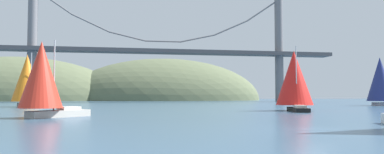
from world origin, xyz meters
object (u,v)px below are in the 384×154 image
at_px(sailboat_scarlet_sail, 43,77).
at_px(sailboat_navy_sail, 381,80).
at_px(sailboat_red_spinnaker, 294,79).
at_px(sailboat_orange_sail, 27,79).

xyz_separation_m(sailboat_scarlet_sail, sailboat_navy_sail, (61.87, 30.64, 1.37)).
height_order(sailboat_navy_sail, sailboat_red_spinnaker, sailboat_navy_sail).
bearing_deg(sailboat_scarlet_sail, sailboat_red_spinnaker, 18.37).
relative_size(sailboat_scarlet_sail, sailboat_orange_sail, 0.77).
relative_size(sailboat_scarlet_sail, sailboat_red_spinnaker, 0.87).
distance_m(sailboat_navy_sail, sailboat_red_spinnaker, 35.53).
bearing_deg(sailboat_navy_sail, sailboat_scarlet_sail, -153.65).
xyz_separation_m(sailboat_orange_sail, sailboat_red_spinnaker, (42.75, -25.62, -0.67)).
xyz_separation_m(sailboat_scarlet_sail, sailboat_orange_sail, (-10.32, 36.39, 1.25)).
bearing_deg(sailboat_red_spinnaker, sailboat_scarlet_sail, -161.63).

